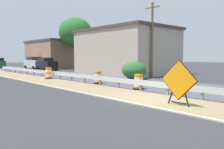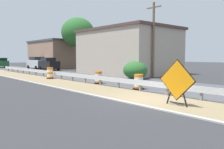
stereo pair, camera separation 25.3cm
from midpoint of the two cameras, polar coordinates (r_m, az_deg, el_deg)
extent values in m
plane|color=#333335|center=(12.01, 7.38, -6.03)|extent=(160.00, 160.00, 0.00)
cube|color=#8E7A56|center=(12.35, 8.79, -5.73)|extent=(3.32, 120.00, 0.01)
cube|color=#4C4C51|center=(16.51, 20.04, -3.39)|extent=(6.77, 120.00, 0.00)
cube|color=#ADADA8|center=(11.07, 2.94, -6.86)|extent=(0.20, 120.00, 0.11)
cube|color=silver|center=(13.96, 9.45, -2.30)|extent=(0.08, 57.07, 0.32)
cube|color=slate|center=(12.39, 20.78, -4.32)|extent=(0.12, 0.12, 0.70)
cube|color=slate|center=(13.44, 13.05, -3.48)|extent=(0.12, 0.12, 0.70)
cube|color=slate|center=(14.70, 6.55, -2.72)|extent=(0.12, 0.12, 0.70)
cube|color=slate|center=(16.12, 1.14, -2.07)|extent=(0.12, 0.12, 0.70)
cube|color=slate|center=(17.66, -3.36, -1.50)|extent=(0.12, 0.12, 0.70)
cube|color=slate|center=(19.29, -7.12, -1.03)|extent=(0.12, 0.12, 0.70)
cube|color=slate|center=(21.00, -10.27, -0.63)|extent=(0.12, 0.12, 0.70)
cube|color=slate|center=(22.76, -12.95, -0.28)|extent=(0.12, 0.12, 0.70)
cube|color=slate|center=(24.56, -15.23, 0.01)|extent=(0.12, 0.12, 0.70)
cube|color=slate|center=(26.40, -17.20, 0.26)|extent=(0.12, 0.12, 0.70)
cube|color=slate|center=(28.26, -18.91, 0.48)|extent=(0.12, 0.12, 0.70)
cube|color=slate|center=(30.15, -20.41, 0.68)|extent=(0.12, 0.12, 0.70)
cube|color=slate|center=(32.06, -21.74, 0.85)|extent=(0.12, 0.12, 0.70)
cube|color=slate|center=(33.98, -22.91, 1.00)|extent=(0.12, 0.12, 0.70)
cube|color=slate|center=(35.91, -23.96, 1.13)|extent=(0.12, 0.12, 0.70)
cube|color=slate|center=(37.86, -24.90, 1.25)|extent=(0.12, 0.12, 0.70)
cube|color=black|center=(10.56, 16.96, -4.74)|extent=(0.05, 0.39, 1.06)
cube|color=black|center=(10.94, 13.85, -4.36)|extent=(0.05, 0.39, 1.06)
cube|color=black|center=(10.81, 15.33, -6.66)|extent=(0.05, 0.72, 0.04)
cube|color=orange|center=(10.65, 15.38, -1.29)|extent=(0.05, 1.74, 1.74)
cube|color=black|center=(10.67, 15.44, -1.28)|extent=(0.03, 1.84, 1.84)
cylinder|color=orange|center=(15.57, 6.10, -3.24)|extent=(0.59, 0.59, 0.20)
cylinder|color=white|center=(15.55, 6.10, -2.51)|extent=(0.59, 0.59, 0.20)
cylinder|color=orange|center=(15.52, 6.11, -1.78)|extent=(0.59, 0.59, 0.20)
cylinder|color=white|center=(15.50, 6.12, -1.04)|extent=(0.59, 0.59, 0.20)
cylinder|color=orange|center=(15.49, 6.12, -0.30)|extent=(0.59, 0.59, 0.20)
cylinder|color=black|center=(15.58, 6.10, -3.46)|extent=(0.74, 0.74, 0.08)
cylinder|color=orange|center=(18.73, -3.85, -1.94)|extent=(0.54, 0.54, 0.20)
cylinder|color=white|center=(18.71, -3.85, -1.34)|extent=(0.54, 0.54, 0.20)
cylinder|color=orange|center=(18.69, -3.86, -0.73)|extent=(0.54, 0.54, 0.20)
cylinder|color=white|center=(18.67, -3.86, -0.13)|extent=(0.54, 0.54, 0.20)
cylinder|color=orange|center=(18.66, -3.86, 0.48)|extent=(0.54, 0.54, 0.20)
cylinder|color=black|center=(18.74, -3.85, -2.12)|extent=(0.67, 0.67, 0.08)
cylinder|color=orange|center=(23.57, -15.60, -0.76)|extent=(0.57, 0.57, 0.22)
cylinder|color=white|center=(23.55, -15.61, -0.22)|extent=(0.57, 0.57, 0.22)
cylinder|color=orange|center=(23.53, -15.62, 0.33)|extent=(0.57, 0.57, 0.22)
cylinder|color=white|center=(23.52, -15.63, 0.87)|extent=(0.57, 0.57, 0.22)
cylinder|color=orange|center=(23.51, -15.64, 1.41)|extent=(0.57, 0.57, 0.22)
cylinder|color=black|center=(23.57, -15.60, -0.93)|extent=(0.71, 0.71, 0.08)
cylinder|color=black|center=(52.30, -25.67, 1.95)|extent=(0.24, 0.65, 0.64)
cylinder|color=black|center=(49.61, -24.90, 1.87)|extent=(0.24, 0.65, 0.64)
cube|color=silver|center=(42.93, -18.65, 2.55)|extent=(2.10, 4.80, 1.26)
cube|color=black|center=(43.09, -18.79, 3.76)|extent=(1.81, 2.24, 0.56)
cylinder|color=black|center=(41.98, -16.54, 1.70)|extent=(0.24, 0.65, 0.64)
cylinder|color=black|center=(41.13, -18.92, 1.60)|extent=(0.24, 0.65, 0.64)
cylinder|color=black|center=(44.78, -18.37, 1.82)|extent=(0.24, 0.65, 0.64)
cylinder|color=black|center=(43.99, -20.63, 1.72)|extent=(0.24, 0.65, 0.64)
cube|color=black|center=(37.95, -15.99, 2.31)|extent=(1.81, 4.20, 1.14)
cube|color=black|center=(38.08, -16.13, 3.59)|extent=(1.62, 1.94, 0.56)
cylinder|color=black|center=(37.15, -13.80, 1.43)|extent=(0.22, 0.64, 0.64)
cylinder|color=black|center=(36.34, -16.28, 1.32)|extent=(0.22, 0.64, 0.64)
cylinder|color=black|center=(39.61, -15.69, 1.57)|extent=(0.22, 0.64, 0.64)
cylinder|color=black|center=(38.85, -18.05, 1.47)|extent=(0.22, 0.64, 0.64)
cube|color=#AD9E8E|center=(29.83, 3.15, 5.39)|extent=(8.18, 11.49, 5.36)
cube|color=#4C3833|center=(30.01, 3.18, 10.80)|extent=(8.51, 11.95, 0.30)
cube|color=#93705B|center=(46.42, -14.33, 4.64)|extent=(6.87, 11.22, 4.93)
cube|color=#3D424C|center=(46.51, -14.39, 7.87)|extent=(7.14, 11.67, 0.30)
cylinder|color=brown|center=(24.30, 9.50, 8.25)|extent=(0.24, 0.24, 7.64)
cube|color=brown|center=(24.75, 9.60, 15.94)|extent=(0.12, 1.80, 0.10)
ellipsoid|color=#286028|center=(22.57, 5.14, 1.06)|extent=(2.36, 2.36, 1.71)
cylinder|color=#4C3D2D|center=(39.07, -9.08, 4.11)|extent=(0.36, 0.36, 4.00)
ellipsoid|color=#286028|center=(39.27, -9.15, 10.19)|extent=(5.40, 5.40, 4.86)
camera|label=1|loc=(0.13, -90.46, -0.04)|focal=37.20mm
camera|label=2|loc=(0.13, 89.54, 0.04)|focal=37.20mm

